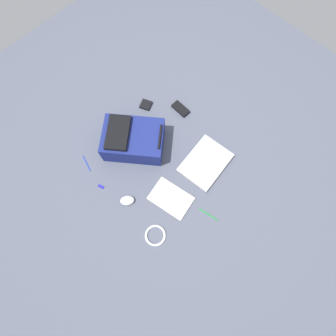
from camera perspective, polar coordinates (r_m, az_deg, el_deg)
The scene contains 11 objects.
ground_plane at distance 1.92m, azimuth -0.51°, elevation 0.76°, with size 3.42×3.42×0.00m, color #4C5160.
backpack at distance 1.91m, azimuth -7.58°, elevation 6.07°, with size 0.49×0.51×0.21m.
laptop at distance 1.93m, azimuth 8.07°, elevation 1.15°, with size 0.38×0.30×0.03m.
book_comic at distance 1.84m, azimuth 0.60°, elevation -6.56°, with size 0.24×0.31×0.02m.
computer_mouse at distance 1.85m, azimuth -8.69°, elevation -7.00°, with size 0.07×0.10×0.04m, color silver.
cable_coil at distance 1.81m, azimuth -2.75°, elevation -14.31°, with size 0.14×0.14×0.02m, color silver.
power_brick at distance 2.10m, azimuth 2.72°, elevation 12.61°, with size 0.07×0.14×0.03m, color black.
pen_black at distance 1.85m, azimuth 8.69°, elevation -9.80°, with size 0.01×0.01×0.14m, color #198C33.
pen_blue at distance 2.01m, azimuth -17.14°, elevation 0.99°, with size 0.01×0.01×0.14m, color #1933B2.
earbud_pouch at distance 2.13m, azimuth -4.78°, elevation 13.41°, with size 0.08×0.08×0.02m, color black.
usb_stick at distance 1.92m, azimuth -14.25°, elevation -3.89°, with size 0.02×0.05×0.01m, color #191999.
Camera 1 is at (-0.45, -0.46, 1.81)m, focal length 28.29 mm.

